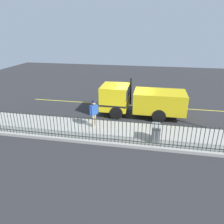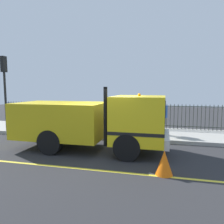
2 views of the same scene
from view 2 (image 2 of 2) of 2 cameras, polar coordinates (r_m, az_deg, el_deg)
The scene contains 9 objects.
ground_plane at distance 8.80m, azimuth -1.37°, elevation -10.44°, with size 44.72×44.72×0.00m, color #2B2B2D.
sidewalk_slab at distance 11.99m, azimuth 2.92°, elevation -5.46°, with size 3.15×20.33×0.18m, color #A3A099.
lane_marking at distance 7.03m, azimuth -5.73°, elevation -14.86°, with size 0.12×18.30×0.01m, color yellow.
work_truck at distance 8.75m, azimuth -3.77°, elevation -1.95°, with size 2.28×6.25×2.58m.
worker_standing at distance 11.19m, azimuth 13.18°, elevation -0.30°, with size 0.55×0.48×1.80m.
iron_fence at distance 13.18m, azimuth 4.07°, elevation -0.80°, with size 0.04×17.32×1.44m.
traffic_light_near at distance 13.28m, azimuth -26.51°, elevation 7.96°, with size 0.31×0.22×4.07m.
utility_cabinet at distance 13.04m, azimuth -4.28°, elevation -1.94°, with size 0.77×0.45×0.98m, color gray.
traffic_cone at distance 6.67m, azimuth 13.61°, elevation -12.90°, with size 0.51×0.51×0.73m, color orange.
Camera 2 is at (-8.13, -2.22, 2.54)m, focal length 34.66 mm.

